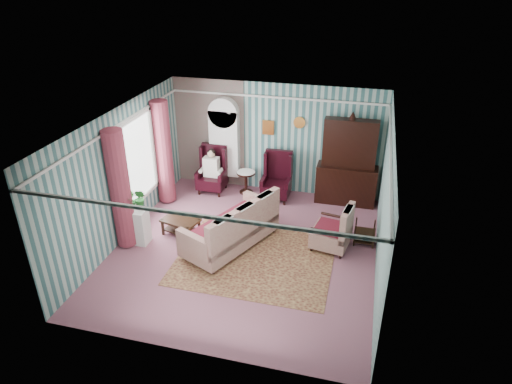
% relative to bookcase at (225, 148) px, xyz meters
% --- Properties ---
extents(floor, '(6.00, 6.00, 0.00)m').
position_rel_bookcase_xyz_m(floor, '(1.35, -2.84, -1.12)').
color(floor, '#7F4956').
rests_on(floor, ground).
extents(room_shell, '(5.53, 6.02, 2.91)m').
position_rel_bookcase_xyz_m(room_shell, '(0.73, -2.66, 0.89)').
color(room_shell, '#356160').
rests_on(room_shell, ground).
extents(bookcase, '(0.80, 0.28, 2.24)m').
position_rel_bookcase_xyz_m(bookcase, '(0.00, 0.00, 0.00)').
color(bookcase, white).
rests_on(bookcase, floor).
extents(dresser_hutch, '(1.50, 0.56, 2.36)m').
position_rel_bookcase_xyz_m(dresser_hutch, '(3.25, -0.12, 0.06)').
color(dresser_hutch, black).
rests_on(dresser_hutch, floor).
extents(wingback_left, '(0.76, 0.80, 1.25)m').
position_rel_bookcase_xyz_m(wingback_left, '(-0.25, -0.39, -0.50)').
color(wingback_left, black).
rests_on(wingback_left, floor).
extents(wingback_right, '(0.76, 0.80, 1.25)m').
position_rel_bookcase_xyz_m(wingback_right, '(1.50, -0.39, -0.50)').
color(wingback_right, black).
rests_on(wingback_right, floor).
extents(seated_woman, '(0.44, 0.40, 1.18)m').
position_rel_bookcase_xyz_m(seated_woman, '(-0.25, -0.39, -0.53)').
color(seated_woman, white).
rests_on(seated_woman, floor).
extents(round_side_table, '(0.50, 0.50, 0.60)m').
position_rel_bookcase_xyz_m(round_side_table, '(0.65, -0.24, -0.82)').
color(round_side_table, black).
rests_on(round_side_table, floor).
extents(nest_table, '(0.45, 0.38, 0.54)m').
position_rel_bookcase_xyz_m(nest_table, '(3.82, -1.94, -0.85)').
color(nest_table, black).
rests_on(nest_table, floor).
extents(plant_stand, '(0.55, 0.35, 0.80)m').
position_rel_bookcase_xyz_m(plant_stand, '(-1.05, -3.14, -0.72)').
color(plant_stand, silver).
rests_on(plant_stand, floor).
extents(rug, '(3.20, 2.60, 0.01)m').
position_rel_bookcase_xyz_m(rug, '(1.65, -3.14, -1.11)').
color(rug, '#491E18').
rests_on(rug, floor).
extents(sofa, '(1.89, 2.49, 0.98)m').
position_rel_bookcase_xyz_m(sofa, '(0.99, -2.75, -0.63)').
color(sofa, beige).
rests_on(sofa, floor).
extents(floral_armchair, '(0.87, 0.96, 1.02)m').
position_rel_bookcase_xyz_m(floral_armchair, '(3.12, -2.28, -0.61)').
color(floral_armchair, beige).
rests_on(floral_armchair, floor).
extents(coffee_table, '(0.92, 0.72, 0.39)m').
position_rel_bookcase_xyz_m(coffee_table, '(-0.22, -2.62, -0.92)').
color(coffee_table, black).
rests_on(coffee_table, floor).
extents(potted_plant_a, '(0.39, 0.34, 0.41)m').
position_rel_bookcase_xyz_m(potted_plant_a, '(-1.07, -3.26, -0.11)').
color(potted_plant_a, '#194917').
rests_on(potted_plant_a, plant_stand).
extents(potted_plant_b, '(0.31, 0.28, 0.47)m').
position_rel_bookcase_xyz_m(potted_plant_b, '(-0.92, -3.02, -0.09)').
color(potted_plant_b, '#1E5219').
rests_on(potted_plant_b, plant_stand).
extents(potted_plant_c, '(0.21, 0.21, 0.36)m').
position_rel_bookcase_xyz_m(potted_plant_c, '(-1.14, -3.02, -0.14)').
color(potted_plant_c, '#19511D').
rests_on(potted_plant_c, plant_stand).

